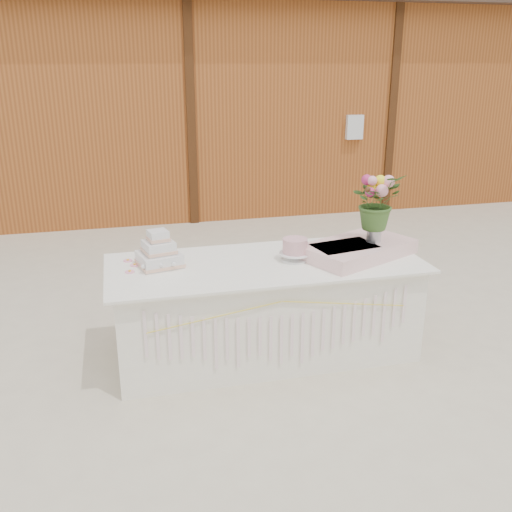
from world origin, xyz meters
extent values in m
plane|color=beige|center=(0.00, 0.00, 0.00)|extent=(80.00, 80.00, 0.00)
cube|color=#9A5120|center=(0.00, 6.00, 1.50)|extent=(12.00, 4.00, 3.00)
cube|color=white|center=(0.00, 0.00, 0.38)|extent=(2.28, 0.88, 0.75)
cube|color=white|center=(0.00, 0.00, 0.76)|extent=(2.40, 1.00, 0.02)
cube|color=silver|center=(-0.79, 0.12, 0.82)|extent=(0.35, 0.35, 0.10)
cube|color=#F3B899|center=(-0.79, 0.12, 0.79)|extent=(0.37, 0.37, 0.02)
cube|color=silver|center=(-0.79, 0.12, 0.92)|extent=(0.25, 0.25, 0.09)
cube|color=#F3B899|center=(-0.79, 0.12, 0.89)|extent=(0.27, 0.27, 0.02)
cube|color=silver|center=(-0.79, 0.12, 1.00)|extent=(0.16, 0.16, 0.08)
cube|color=#F3B899|center=(-0.79, 0.12, 0.98)|extent=(0.18, 0.18, 0.02)
cylinder|color=white|center=(0.23, -0.01, 0.78)|extent=(0.21, 0.21, 0.01)
cylinder|color=white|center=(0.23, -0.01, 0.80)|extent=(0.06, 0.06, 0.04)
cylinder|color=white|center=(0.23, -0.01, 0.83)|extent=(0.24, 0.24, 0.01)
cylinder|color=#DB9D9F|center=(0.23, -0.01, 0.89)|extent=(0.19, 0.19, 0.11)
cube|color=beige|center=(0.74, -0.03, 0.83)|extent=(1.00, 0.82, 0.11)
cylinder|color=#B6B6BB|center=(0.87, -0.04, 0.96)|extent=(0.11, 0.11, 0.16)
imported|color=#3A5E25|center=(0.87, -0.04, 1.25)|extent=(0.48, 0.46, 0.43)
camera|label=1|loc=(-1.06, -3.96, 2.23)|focal=40.00mm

